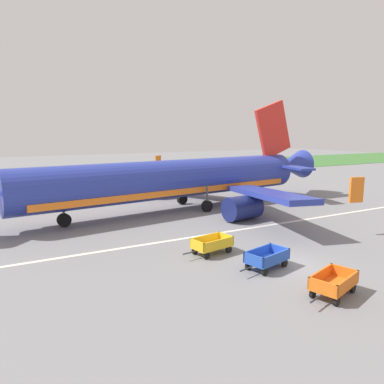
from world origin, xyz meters
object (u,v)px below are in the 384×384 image
Objects in this scene: baggage_cart_third_in_row at (212,244)px; baggage_cart_nearest at (333,283)px; airplane at (182,179)px; baggage_cart_second_in_row at (267,258)px.

baggage_cart_nearest is at bearing -75.61° from baggage_cart_third_in_row.
airplane is 10.39× the size of baggage_cart_third_in_row.
baggage_cart_second_in_row is 1.00× the size of baggage_cart_third_in_row.
baggage_cart_third_in_row is at bearing 104.39° from baggage_cart_nearest.
baggage_cart_third_in_row is at bearing -108.56° from airplane.
airplane reaches higher than baggage_cart_nearest.
baggage_cart_second_in_row is at bearing -68.34° from baggage_cart_third_in_row.
baggage_cart_nearest and baggage_cart_third_in_row have the same top height.
baggage_cart_second_in_row is at bearing 97.66° from baggage_cart_nearest.
airplane is at bearing 71.44° from baggage_cart_third_in_row.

